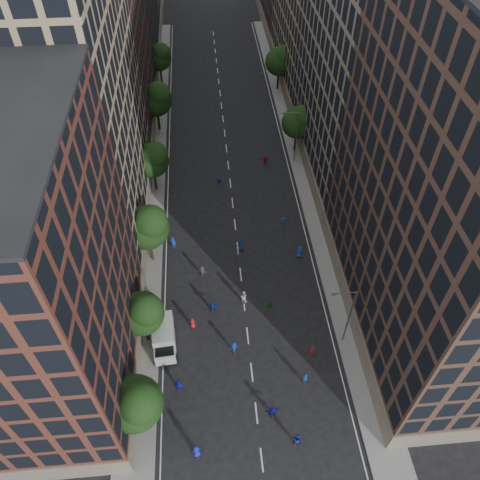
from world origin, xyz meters
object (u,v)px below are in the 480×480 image
(skater_0, at_px, (197,451))
(skater_2, at_px, (297,439))
(streetlamp_far, at_px, (295,134))
(streetlamp_near, at_px, (348,314))
(cargo_van, at_px, (164,337))
(skater_1, at_px, (305,379))

(skater_0, distance_m, skater_2, 9.50)
(skater_0, bearing_deg, streetlamp_far, -125.27)
(streetlamp_near, relative_size, cargo_van, 1.64)
(cargo_van, relative_size, skater_1, 3.40)
(skater_1, height_order, skater_2, skater_2)
(streetlamp_far, distance_m, skater_2, 44.46)
(skater_0, bearing_deg, skater_2, 166.96)
(cargo_van, distance_m, skater_2, 17.46)
(cargo_van, bearing_deg, skater_0, -79.22)
(cargo_van, bearing_deg, skater_1, -25.82)
(streetlamp_far, bearing_deg, skater_0, -110.45)
(streetlamp_near, relative_size, skater_2, 5.23)
(streetlamp_near, height_order, streetlamp_far, same)
(streetlamp_near, xyz_separation_m, skater_2, (-6.91, -10.70, -4.30))
(streetlamp_far, height_order, skater_0, streetlamp_far)
(streetlamp_far, xyz_separation_m, cargo_van, (-19.68, -31.81, -3.67))
(skater_1, bearing_deg, cargo_van, -39.41)
(streetlamp_far, bearing_deg, cargo_van, -121.74)
(streetlamp_near, relative_size, skater_0, 5.01)
(streetlamp_near, bearing_deg, skater_0, -146.16)
(streetlamp_near, xyz_separation_m, skater_1, (-4.96, -4.63, -4.36))
(cargo_van, height_order, skater_1, cargo_van)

